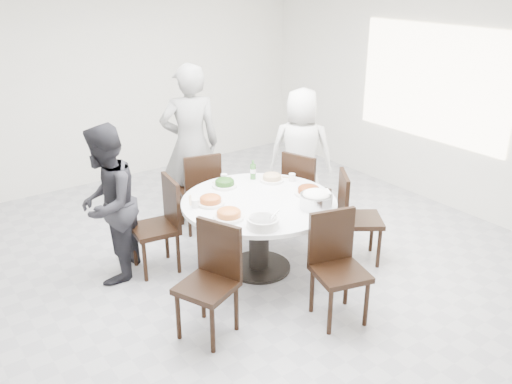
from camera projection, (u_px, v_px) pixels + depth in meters
floor at (233, 260)px, 5.65m from camera, size 6.00×6.00×0.01m
wall_back at (109, 81)px, 7.36m from camera, size 6.00×0.01×2.80m
wall_right at (432, 91)px, 6.73m from camera, size 0.01×6.00×2.80m
window at (432, 83)px, 6.68m from camera, size 0.04×2.20×1.40m
dining_table at (259, 235)px, 5.35m from camera, size 1.50×1.50×0.75m
chair_ne at (306, 190)px, 6.16m from camera, size 0.53×0.53×0.95m
chair_n at (199, 190)px, 6.17m from camera, size 0.51×0.51×0.95m
chair_nw at (154, 227)px, 5.30m from camera, size 0.47×0.47×0.95m
chair_sw at (206, 285)px, 4.33m from camera, size 0.55×0.55×0.95m
chair_s at (340, 271)px, 4.53m from camera, size 0.52×0.52×0.95m
chair_se at (361, 218)px, 5.49m from camera, size 0.58×0.58×0.95m
diner_right at (301, 153)px, 6.47m from camera, size 0.89×0.88×1.55m
diner_middle at (191, 145)px, 6.23m from camera, size 0.79×0.65×1.87m
diner_left at (107, 205)px, 5.07m from camera, size 0.92×0.95×1.54m
dish_greens at (225, 184)px, 5.52m from camera, size 0.25×0.25×0.07m
dish_pale at (272, 178)px, 5.66m from camera, size 0.25×0.25×0.07m
dish_orange at (211, 201)px, 5.11m from camera, size 0.26×0.26×0.07m
dish_redbrown at (309, 191)px, 5.33m from camera, size 0.28×0.28×0.07m
dish_tofu at (229, 215)px, 4.82m from camera, size 0.28×0.28×0.07m
rice_bowl at (316, 201)px, 5.03m from camera, size 0.30×0.30×0.13m
soup_bowl at (263, 222)px, 4.66m from camera, size 0.28×0.28×0.09m
beverage_bottle at (253, 170)px, 5.70m from camera, size 0.06×0.06×0.21m
tea_cups at (226, 176)px, 5.69m from camera, size 0.07×0.07×0.08m
chopsticks at (220, 180)px, 5.68m from camera, size 0.24×0.04×0.01m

